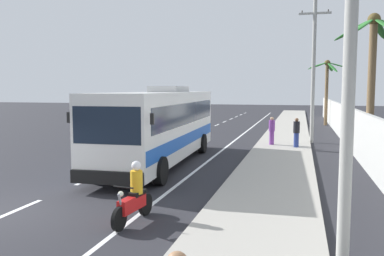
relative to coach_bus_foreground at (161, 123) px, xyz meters
The scene contains 12 objects.
ground_plane 8.44m from the coach_bus_foreground, 100.86° to the right, with size 160.00×160.00×0.00m, color #28282D.
sidewalk_kerb 5.87m from the coach_bus_foreground, 20.09° to the left, with size 3.20×90.00×0.14m, color #A8A399.
lane_markings 6.97m from the coach_bus_foreground, 84.24° to the left, with size 3.68×71.00×0.01m.
boundary_wall 10.84m from the coach_bus_foreground, 33.19° to the left, with size 0.24×60.00×2.37m, color #B2B2AD.
coach_bus_foreground is the anchor object (origin of this frame).
motorcycle_beside_bus 8.36m from the coach_bus_foreground, 75.28° to the right, with size 0.56×1.96×1.59m.
pedestrian_near_kerb 8.28m from the coach_bus_foreground, 56.15° to the left, with size 0.36×0.36×1.66m.
pedestrian_midwalk 8.60m from the coach_bus_foreground, 45.34° to the left, with size 0.36×0.36×1.67m.
utility_pole_nearest 12.14m from the coach_bus_foreground, 53.81° to the right, with size 3.25×0.24×8.39m.
utility_pole_mid 12.12m from the coach_bus_foreground, 53.68° to the left, with size 1.97×0.24×9.61m.
palm_nearest 24.60m from the coach_bus_foreground, 69.58° to the left, with size 3.87×3.65×6.19m.
palm_second 9.98m from the coach_bus_foreground, 13.99° to the left, with size 3.72×3.80×6.83m.
Camera 1 is at (7.77, -9.38, 3.45)m, focal length 37.66 mm.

